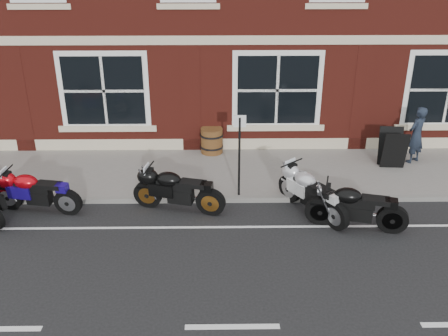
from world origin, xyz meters
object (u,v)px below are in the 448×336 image
at_px(moto_sport_black, 177,188).
at_px(a_board_sign, 393,148).
at_px(parking_sign, 239,150).
at_px(moto_naked_black, 355,205).
at_px(barrel_planter, 212,140).
at_px(moto_sport_silver, 312,191).
at_px(pedestrian_left, 416,135).
at_px(moto_sport_red, 36,190).

relative_size(moto_sport_black, a_board_sign, 2.04).
height_order(moto_sport_black, parking_sign, parking_sign).
xyz_separation_m(moto_sport_black, a_board_sign, (5.82, 2.20, 0.08)).
height_order(moto_sport_black, moto_naked_black, moto_sport_black).
bearing_deg(barrel_planter, moto_sport_silver, -55.59).
xyz_separation_m(moto_sport_silver, pedestrian_left, (3.39, 2.72, 0.35)).
bearing_deg(moto_sport_silver, parking_sign, 124.01).
bearing_deg(moto_sport_silver, pedestrian_left, 6.14).
relative_size(moto_sport_black, moto_naked_black, 1.00).
height_order(moto_sport_red, a_board_sign, a_board_sign).
height_order(moto_sport_red, moto_sport_silver, moto_sport_silver).
bearing_deg(moto_naked_black, barrel_planter, 52.31).
relative_size(moto_sport_red, a_board_sign, 1.98).
xyz_separation_m(moto_sport_red, barrel_planter, (4.12, 3.29, -0.06)).
relative_size(moto_naked_black, parking_sign, 1.06).
relative_size(moto_sport_silver, barrel_planter, 2.64).
distance_m(moto_sport_black, a_board_sign, 6.22).
bearing_deg(pedestrian_left, moto_sport_black, -15.14).
relative_size(moto_sport_red, pedestrian_left, 1.33).
bearing_deg(pedestrian_left, moto_sport_red, -21.85).
bearing_deg(a_board_sign, pedestrian_left, 28.62).
height_order(moto_sport_red, moto_sport_black, moto_sport_black).
bearing_deg(parking_sign, moto_sport_silver, -23.07).
relative_size(moto_naked_black, pedestrian_left, 1.36).
relative_size(moto_sport_red, moto_sport_black, 0.97).
xyz_separation_m(moto_sport_black, barrel_planter, (0.79, 3.29, -0.09)).
height_order(moto_sport_silver, barrel_planter, moto_sport_silver).
xyz_separation_m(moto_sport_red, moto_naked_black, (7.33, -0.85, 0.02)).
distance_m(a_board_sign, parking_sign, 4.69).
bearing_deg(moto_sport_red, moto_sport_black, -79.23).
bearing_deg(moto_sport_black, pedestrian_left, -53.82).
bearing_deg(a_board_sign, barrel_planter, 172.63).
xyz_separation_m(a_board_sign, parking_sign, (-4.33, -1.66, 0.66)).
relative_size(moto_sport_silver, a_board_sign, 1.83).
height_order(moto_naked_black, pedestrian_left, pedestrian_left).
height_order(a_board_sign, parking_sign, parking_sign).
bearing_deg(moto_sport_black, a_board_sign, -54.17).
xyz_separation_m(moto_naked_black, barrel_planter, (-3.21, 4.14, -0.08)).
bearing_deg(moto_sport_black, parking_sign, -55.02).
xyz_separation_m(moto_naked_black, parking_sign, (-2.51, 1.39, 0.74)).
bearing_deg(parking_sign, moto_naked_black, -28.64).
xyz_separation_m(moto_sport_black, pedestrian_left, (6.56, 2.53, 0.35)).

